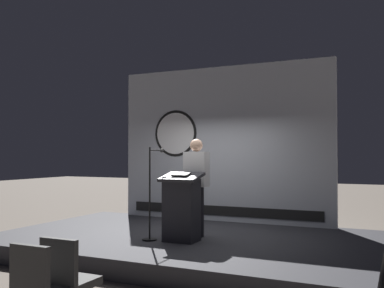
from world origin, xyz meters
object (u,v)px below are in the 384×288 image
Objects in this scene: speaker_person at (196,187)px; audience_chair_right at (39,285)px; microphone_stand at (151,207)px; audience_chair_left at (67,276)px; podium at (182,207)px.

audience_chair_right is (0.13, -3.79, -0.66)m from speaker_person.
microphone_stand is 1.72× the size of audience_chair_left.
podium reaches higher than audience_chair_right.
microphone_stand is (-0.51, -0.09, -0.00)m from podium.
audience_chair_left is 1.00× the size of audience_chair_right.
podium is at bearing 93.82° from audience_chair_left.
podium is 0.52m from microphone_stand.
audience_chair_right is (-0.02, -0.35, 0.00)m from audience_chair_left.
podium is 0.67× the size of speaker_person.
microphone_stand reaches higher than podium.
speaker_person reaches higher than microphone_stand.
microphone_stand reaches higher than audience_chair_left.
speaker_person is 0.86m from microphone_stand.
speaker_person is at bearing 45.85° from microphone_stand.
podium is at bearing 10.48° from microphone_stand.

